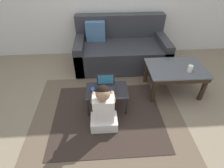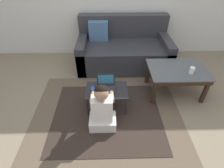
{
  "view_description": "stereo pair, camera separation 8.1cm",
  "coord_description": "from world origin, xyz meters",
  "px_view_note": "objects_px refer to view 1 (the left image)",
  "views": [
    {
      "loc": [
        -0.2,
        -1.84,
        1.89
      ],
      "look_at": [
        -0.07,
        0.04,
        0.39
      ],
      "focal_mm": 28.0,
      "sensor_mm": 36.0,
      "label": 1
    },
    {
      "loc": [
        -0.12,
        -1.84,
        1.89
      ],
      "look_at": [
        -0.07,
        0.04,
        0.39
      ],
      "focal_mm": 28.0,
      "sensor_mm": 36.0,
      "label": 2
    }
  ],
  "objects_px": {
    "laptop": "(106,87)",
    "computer_mouse": "(93,89)",
    "coffee_table": "(175,71)",
    "laptop_desk": "(107,92)",
    "cup_on_table": "(190,69)",
    "person_seated": "(104,110)",
    "couch": "(120,49)"
  },
  "relations": [
    {
      "from": "laptop",
      "to": "laptop_desk",
      "type": "bearing_deg",
      "value": -72.8
    },
    {
      "from": "laptop_desk",
      "to": "computer_mouse",
      "type": "relative_size",
      "value": 6.09
    },
    {
      "from": "laptop_desk",
      "to": "couch",
      "type": "bearing_deg",
      "value": 75.55
    },
    {
      "from": "laptop_desk",
      "to": "cup_on_table",
      "type": "relative_size",
      "value": 5.83
    },
    {
      "from": "couch",
      "to": "laptop",
      "type": "distance_m",
      "value": 1.26
    },
    {
      "from": "laptop",
      "to": "cup_on_table",
      "type": "distance_m",
      "value": 1.25
    },
    {
      "from": "coffee_table",
      "to": "person_seated",
      "type": "distance_m",
      "value": 1.31
    },
    {
      "from": "couch",
      "to": "laptop",
      "type": "height_order",
      "value": "couch"
    },
    {
      "from": "coffee_table",
      "to": "cup_on_table",
      "type": "xyz_separation_m",
      "value": [
        0.15,
        -0.12,
        0.12
      ]
    },
    {
      "from": "coffee_table",
      "to": "laptop_desk",
      "type": "distance_m",
      "value": 1.12
    },
    {
      "from": "coffee_table",
      "to": "cup_on_table",
      "type": "distance_m",
      "value": 0.23
    },
    {
      "from": "cup_on_table",
      "to": "computer_mouse",
      "type": "bearing_deg",
      "value": -171.72
    },
    {
      "from": "laptop",
      "to": "computer_mouse",
      "type": "distance_m",
      "value": 0.19
    },
    {
      "from": "person_seated",
      "to": "laptop",
      "type": "bearing_deg",
      "value": 83.14
    },
    {
      "from": "laptop",
      "to": "person_seated",
      "type": "relative_size",
      "value": 0.37
    },
    {
      "from": "couch",
      "to": "person_seated",
      "type": "xyz_separation_m",
      "value": [
        -0.38,
        -1.59,
        0.01
      ]
    },
    {
      "from": "cup_on_table",
      "to": "person_seated",
      "type": "bearing_deg",
      "value": -156.46
    },
    {
      "from": "coffee_table",
      "to": "computer_mouse",
      "type": "bearing_deg",
      "value": -165.71
    },
    {
      "from": "laptop_desk",
      "to": "coffee_table",
      "type": "bearing_deg",
      "value": 16.82
    },
    {
      "from": "laptop_desk",
      "to": "laptop",
      "type": "relative_size",
      "value": 2.32
    },
    {
      "from": "computer_mouse",
      "to": "cup_on_table",
      "type": "distance_m",
      "value": 1.44
    },
    {
      "from": "computer_mouse",
      "to": "person_seated",
      "type": "xyz_separation_m",
      "value": [
        0.14,
        -0.35,
        -0.04
      ]
    },
    {
      "from": "couch",
      "to": "person_seated",
      "type": "distance_m",
      "value": 1.63
    },
    {
      "from": "couch",
      "to": "coffee_table",
      "type": "distance_m",
      "value": 1.19
    },
    {
      "from": "coffee_table",
      "to": "laptop",
      "type": "relative_size",
      "value": 3.48
    },
    {
      "from": "coffee_table",
      "to": "laptop_desk",
      "type": "height_order",
      "value": "coffee_table"
    },
    {
      "from": "couch",
      "to": "laptop_desk",
      "type": "distance_m",
      "value": 1.28
    },
    {
      "from": "laptop",
      "to": "couch",
      "type": "bearing_deg",
      "value": 74.79
    },
    {
      "from": "couch",
      "to": "cup_on_table",
      "type": "distance_m",
      "value": 1.39
    },
    {
      "from": "cup_on_table",
      "to": "laptop_desk",
      "type": "bearing_deg",
      "value": -170.35
    },
    {
      "from": "coffee_table",
      "to": "person_seated",
      "type": "bearing_deg",
      "value": -149.14
    },
    {
      "from": "computer_mouse",
      "to": "cup_on_table",
      "type": "xyz_separation_m",
      "value": [
        1.42,
        0.21,
        0.14
      ]
    }
  ]
}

